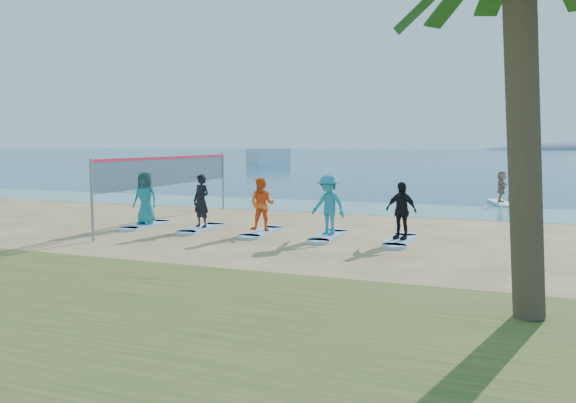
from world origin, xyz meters
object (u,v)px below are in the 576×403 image
(paddleboard, at_px, (501,203))
(surfboard_4, at_px, (400,240))
(student_2, at_px, (262,204))
(student_0, at_px, (145,198))
(surfboard_1, at_px, (202,228))
(surfboard_0, at_px, (146,225))
(student_3, at_px, (328,205))
(surfboard_2, at_px, (262,232))
(paddleboarder, at_px, (501,186))
(boat_offshore_a, at_px, (269,163))
(student_1, at_px, (201,201))
(surfboard_3, at_px, (328,236))
(student_4, at_px, (401,210))
(volleyball_net, at_px, (170,171))

(paddleboard, bearing_deg, surfboard_4, -115.70)
(surfboard_4, bearing_deg, student_2, 180.00)
(student_2, bearing_deg, student_0, 174.19)
(paddleboard, height_order, surfboard_1, paddleboard)
(surfboard_0, relative_size, student_3, 1.17)
(surfboard_2, height_order, surfboard_4, same)
(paddleboarder, distance_m, student_3, 13.35)
(boat_offshore_a, relative_size, surfboard_1, 4.08)
(student_0, bearing_deg, student_2, -2.65)
(surfboard_0, relative_size, surfboard_4, 1.00)
(surfboard_2, bearing_deg, student_2, 0.00)
(paddleboarder, height_order, student_1, student_1)
(surfboard_2, bearing_deg, surfboard_4, 0.00)
(paddleboarder, distance_m, surfboard_4, 12.70)
(surfboard_3, height_order, student_3, student_3)
(surfboard_1, bearing_deg, student_0, 180.00)
(surfboard_3, bearing_deg, student_1, 180.00)
(boat_offshore_a, relative_size, student_3, 4.75)
(surfboard_0, height_order, student_1, student_1)
(paddleboarder, bearing_deg, paddleboard, 0.00)
(surfboard_2, height_order, student_3, student_3)
(student_2, distance_m, surfboard_4, 4.62)
(surfboard_1, distance_m, student_2, 2.44)
(boat_offshore_a, height_order, surfboard_0, boat_offshore_a)
(boat_offshore_a, xyz_separation_m, student_4, (30.59, -62.61, 0.95))
(volleyball_net, height_order, surfboard_0, volleyball_net)
(student_4, bearing_deg, volleyball_net, -167.91)
(paddleboarder, xyz_separation_m, student_2, (-7.32, -12.36, 0.09))
(paddleboard, bearing_deg, student_2, -133.61)
(boat_offshore_a, xyz_separation_m, student_3, (28.33, -62.61, 1.03))
(paddleboard, xyz_separation_m, student_1, (-9.58, -12.36, 0.94))
(student_2, distance_m, student_4, 4.53)
(student_2, bearing_deg, paddleboard, 53.55)
(boat_offshore_a, height_order, surfboard_3, boat_offshore_a)
(student_2, bearing_deg, boat_offshore_a, 106.79)
(student_3, relative_size, student_4, 1.09)
(surfboard_0, xyz_separation_m, student_2, (4.53, 0.00, 0.92))
(surfboard_1, height_order, student_4, student_4)
(paddleboarder, height_order, surfboard_0, paddleboarder)
(student_1, xyz_separation_m, surfboard_2, (2.26, 0.00, -0.95))
(surfboard_3, xyz_separation_m, student_4, (2.26, 0.00, 0.91))
(paddleboarder, distance_m, surfboard_2, 14.39)
(surfboard_0, bearing_deg, boat_offshore_a, 108.98)
(surfboard_0, relative_size, surfboard_1, 1.00)
(volleyball_net, bearing_deg, surfboard_1, -32.73)
(surfboard_3, bearing_deg, student_4, 0.00)
(surfboard_2, height_order, student_2, student_2)
(surfboard_1, height_order, student_2, student_2)
(surfboard_1, bearing_deg, student_2, 0.00)
(student_1, bearing_deg, student_3, 16.10)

